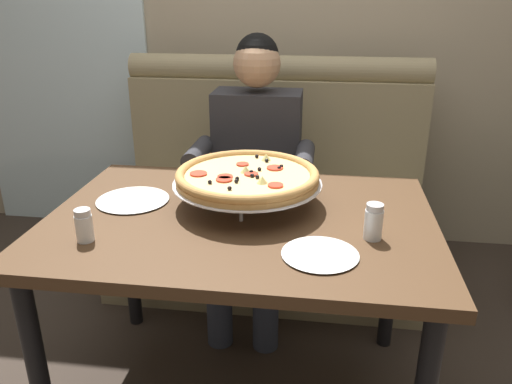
{
  "coord_description": "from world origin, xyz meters",
  "views": [
    {
      "loc": [
        0.26,
        -1.49,
        1.44
      ],
      "look_at": [
        0.05,
        0.04,
        0.82
      ],
      "focal_mm": 35.37,
      "sensor_mm": 36.0,
      "label": 1
    }
  ],
  "objects_px": {
    "booth_bench": "(270,205)",
    "plate_near_left": "(133,198)",
    "shaker_parmesan": "(84,227)",
    "plate_near_right": "(320,252)",
    "diner_main": "(254,164)",
    "pizza": "(247,177)",
    "shaker_pepper_flakes": "(373,224)",
    "dining_table": "(241,240)"
  },
  "relations": [
    {
      "from": "diner_main",
      "to": "pizza",
      "type": "xyz_separation_m",
      "value": [
        0.06,
        -0.55,
        0.14
      ]
    },
    {
      "from": "shaker_parmesan",
      "to": "diner_main",
      "type": "bearing_deg",
      "value": 66.75
    },
    {
      "from": "shaker_pepper_flakes",
      "to": "plate_near_right",
      "type": "distance_m",
      "value": 0.2
    },
    {
      "from": "diner_main",
      "to": "plate_near_right",
      "type": "relative_size",
      "value": 5.8
    },
    {
      "from": "diner_main",
      "to": "dining_table",
      "type": "bearing_deg",
      "value": -85.9
    },
    {
      "from": "dining_table",
      "to": "plate_near_left",
      "type": "distance_m",
      "value": 0.42
    },
    {
      "from": "pizza",
      "to": "shaker_parmesan",
      "type": "height_order",
      "value": "pizza"
    },
    {
      "from": "shaker_parmesan",
      "to": "pizza",
      "type": "bearing_deg",
      "value": 37.46
    },
    {
      "from": "shaker_pepper_flakes",
      "to": "shaker_parmesan",
      "type": "bearing_deg",
      "value": -171.12
    },
    {
      "from": "shaker_parmesan",
      "to": "plate_near_left",
      "type": "bearing_deg",
      "value": 84.76
    },
    {
      "from": "diner_main",
      "to": "pizza",
      "type": "distance_m",
      "value": 0.57
    },
    {
      "from": "plate_near_right",
      "to": "pizza",
      "type": "bearing_deg",
      "value": 127.98
    },
    {
      "from": "plate_near_right",
      "to": "shaker_pepper_flakes",
      "type": "bearing_deg",
      "value": 40.0
    },
    {
      "from": "booth_bench",
      "to": "shaker_pepper_flakes",
      "type": "height_order",
      "value": "booth_bench"
    },
    {
      "from": "booth_bench",
      "to": "dining_table",
      "type": "relative_size",
      "value": 1.24
    },
    {
      "from": "shaker_parmesan",
      "to": "shaker_pepper_flakes",
      "type": "height_order",
      "value": "shaker_pepper_flakes"
    },
    {
      "from": "dining_table",
      "to": "pizza",
      "type": "distance_m",
      "value": 0.22
    },
    {
      "from": "booth_bench",
      "to": "plate_near_left",
      "type": "xyz_separation_m",
      "value": [
        -0.4,
        -0.84,
        0.36
      ]
    },
    {
      "from": "booth_bench",
      "to": "plate_near_left",
      "type": "height_order",
      "value": "booth_bench"
    },
    {
      "from": "dining_table",
      "to": "plate_near_right",
      "type": "xyz_separation_m",
      "value": [
        0.27,
        -0.23,
        0.1
      ]
    },
    {
      "from": "dining_table",
      "to": "diner_main",
      "type": "height_order",
      "value": "diner_main"
    },
    {
      "from": "dining_table",
      "to": "diner_main",
      "type": "distance_m",
      "value": 0.66
    },
    {
      "from": "diner_main",
      "to": "shaker_pepper_flakes",
      "type": "bearing_deg",
      "value": -58.27
    },
    {
      "from": "shaker_parmesan",
      "to": "plate_near_right",
      "type": "distance_m",
      "value": 0.7
    },
    {
      "from": "diner_main",
      "to": "shaker_parmesan",
      "type": "bearing_deg",
      "value": -113.25
    },
    {
      "from": "shaker_parmesan",
      "to": "plate_near_left",
      "type": "xyz_separation_m",
      "value": [
        0.03,
        0.31,
        -0.03
      ]
    },
    {
      "from": "diner_main",
      "to": "plate_near_right",
      "type": "bearing_deg",
      "value": -70.46
    },
    {
      "from": "plate_near_left",
      "to": "plate_near_right",
      "type": "distance_m",
      "value": 0.73
    },
    {
      "from": "shaker_parmesan",
      "to": "dining_table",
      "type": "bearing_deg",
      "value": 28.8
    },
    {
      "from": "diner_main",
      "to": "shaker_parmesan",
      "type": "xyz_separation_m",
      "value": [
        -0.38,
        -0.89,
        0.08
      ]
    },
    {
      "from": "plate_near_right",
      "to": "shaker_parmesan",
      "type": "bearing_deg",
      "value": -179.68
    },
    {
      "from": "diner_main",
      "to": "plate_near_left",
      "type": "distance_m",
      "value": 0.68
    },
    {
      "from": "pizza",
      "to": "shaker_pepper_flakes",
      "type": "relative_size",
      "value": 4.55
    },
    {
      "from": "dining_table",
      "to": "plate_near_left",
      "type": "relative_size",
      "value": 4.98
    },
    {
      "from": "booth_bench",
      "to": "plate_near_right",
      "type": "xyz_separation_m",
      "value": [
        0.27,
        -1.15,
        0.36
      ]
    },
    {
      "from": "dining_table",
      "to": "plate_near_left",
      "type": "height_order",
      "value": "plate_near_left"
    },
    {
      "from": "shaker_parmesan",
      "to": "plate_near_right",
      "type": "xyz_separation_m",
      "value": [
        0.69,
        0.0,
        -0.03
      ]
    },
    {
      "from": "shaker_parmesan",
      "to": "plate_near_right",
      "type": "relative_size",
      "value": 0.46
    },
    {
      "from": "shaker_pepper_flakes",
      "to": "booth_bench",
      "type": "bearing_deg",
      "value": 112.36
    },
    {
      "from": "dining_table",
      "to": "diner_main",
      "type": "relative_size",
      "value": 1.0
    },
    {
      "from": "plate_near_left",
      "to": "plate_near_right",
      "type": "bearing_deg",
      "value": -24.73
    },
    {
      "from": "booth_bench",
      "to": "diner_main",
      "type": "distance_m",
      "value": 0.41
    }
  ]
}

